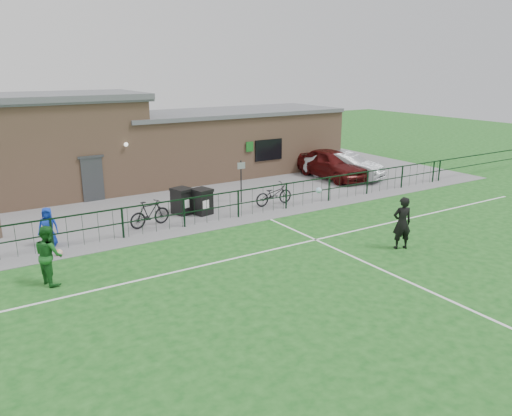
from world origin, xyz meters
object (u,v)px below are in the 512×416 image
bicycle_d (150,213)px  bicycle_e (274,194)px  wheelie_bin_left (182,202)px  wheelie_bin_right (202,202)px  outfield_player (49,255)px  ball_ground (59,253)px  sign_post (241,181)px  car_maroon (332,164)px  car_silver (344,165)px  spectator_child (48,227)px

bicycle_d → bicycle_e: bearing=-100.4°
wheelie_bin_left → wheelie_bin_right: bearing=-50.9°
wheelie_bin_right → outfield_player: 8.07m
bicycle_d → ball_ground: bearing=99.7°
sign_post → car_maroon: sign_post is taller
wheelie_bin_left → bicycle_d: bicycle_d is taller
bicycle_d → bicycle_e: bicycle_d is taller
wheelie_bin_right → outfield_player: outfield_player is taller
car_silver → bicycle_d: 12.88m
wheelie_bin_right → ball_ground: size_ratio=4.39×
outfield_player → car_maroon: bearing=-83.2°
bicycle_e → spectator_child: bearing=91.7°
ball_ground → bicycle_e: bearing=8.2°
bicycle_e → ball_ground: (-9.80, -1.42, -0.41)m
wheelie_bin_left → sign_post: (3.14, 0.27, 0.47)m
outfield_player → car_silver: bearing=-85.0°
wheelie_bin_left → outfield_player: 7.76m
car_maroon → outfield_player: (-16.50, -6.55, 0.04)m
wheelie_bin_right → wheelie_bin_left: bearing=130.2°
bicycle_d → outfield_player: (-4.44, -3.58, 0.34)m
wheelie_bin_right → bicycle_e: bearing=-21.1°
car_maroon → outfield_player: size_ratio=2.73×
car_maroon → outfield_player: bearing=-156.8°
car_maroon → bicycle_e: car_maroon is taller
outfield_player → ball_ground: size_ratio=7.59×
wheelie_bin_right → bicycle_d: bicycle_d is taller
sign_post → outfield_player: 10.58m
spectator_child → ball_ground: spectator_child is taller
sign_post → bicycle_e: sign_post is taller
car_silver → bicycle_e: car_silver is taller
wheelie_bin_left → car_silver: size_ratio=0.23×
wheelie_bin_right → spectator_child: 6.45m
car_silver → spectator_child: size_ratio=3.14×
wheelie_bin_right → bicycle_e: wheelie_bin_right is taller
car_silver → spectator_child: 16.73m
bicycle_d → bicycle_e: (6.01, 0.02, -0.03)m
wheelie_bin_left → spectator_child: bearing=177.1°
car_maroon → ball_ground: (-15.85, -4.37, -0.74)m
wheelie_bin_left → spectator_child: size_ratio=0.74×
wheelie_bin_right → spectator_child: bearing=172.6°
wheelie_bin_right → ball_ground: (-6.33, -1.86, -0.42)m
sign_post → wheelie_bin_left: bearing=-175.1°
spectator_child → ball_ground: (0.08, -1.13, -0.62)m
car_maroon → ball_ground: bearing=-163.1°
sign_post → ball_ground: size_ratio=8.46×
bicycle_e → spectator_child: 9.89m
bicycle_d → spectator_child: (-3.87, -0.26, 0.18)m
wheelie_bin_left → outfield_player: size_ratio=0.59×
wheelie_bin_left → sign_post: sign_post is taller
spectator_child → ball_ground: 1.29m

